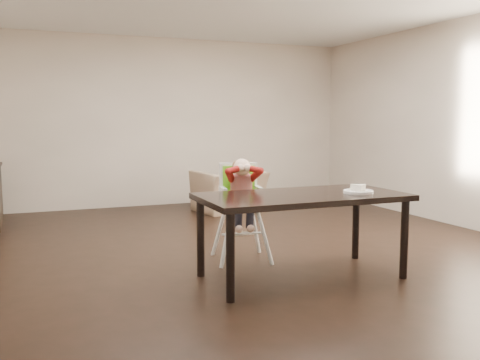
# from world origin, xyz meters

# --- Properties ---
(ground) EXTENTS (7.00, 7.00, 0.00)m
(ground) POSITION_xyz_m (0.00, 0.00, 0.00)
(ground) COLOR black
(ground) RESTS_ON ground
(room_walls) EXTENTS (6.02, 7.02, 2.71)m
(room_walls) POSITION_xyz_m (0.00, 0.00, 1.86)
(room_walls) COLOR #C0B29F
(room_walls) RESTS_ON ground
(dining_table) EXTENTS (1.80, 0.90, 0.75)m
(dining_table) POSITION_xyz_m (-0.02, -0.97, 0.67)
(dining_table) COLOR black
(dining_table) RESTS_ON ground
(high_chair) EXTENTS (0.49, 0.49, 1.02)m
(high_chair) POSITION_xyz_m (-0.29, -0.19, 0.72)
(high_chair) COLOR white
(high_chair) RESTS_ON ground
(plate) EXTENTS (0.31, 0.31, 0.08)m
(plate) POSITION_xyz_m (0.47, -1.10, 0.78)
(plate) COLOR white
(plate) RESTS_ON dining_table
(armchair) EXTENTS (1.05, 0.79, 0.83)m
(armchair) POSITION_xyz_m (0.60, 2.46, 0.42)
(armchair) COLOR tan
(armchair) RESTS_ON ground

